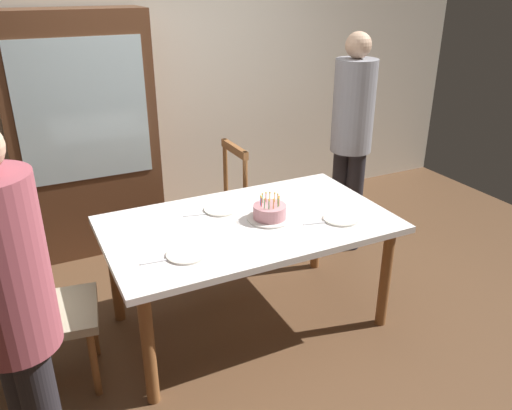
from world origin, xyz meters
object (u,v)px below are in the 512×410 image
at_px(dining_table, 249,233).
at_px(birthday_cake, 270,213).
at_px(plate_near_guest, 341,219).
at_px(person_celebrant, 12,312).
at_px(chair_spindle_back, 216,209).
at_px(plate_near_celebrant, 187,254).
at_px(plate_far_side, 221,209).
at_px(chair_upholstered, 34,304).
at_px(china_cabinet, 83,137).
at_px(person_guest, 352,132).

height_order(dining_table, birthday_cake, birthday_cake).
distance_m(plate_near_guest, person_celebrant, 1.92).
bearing_deg(chair_spindle_back, plate_near_celebrant, -119.07).
bearing_deg(person_celebrant, plate_near_guest, 15.56).
bearing_deg(plate_far_side, chair_spindle_back, 71.89).
xyz_separation_m(dining_table, chair_upholstered, (-1.26, -0.02, -0.12)).
height_order(chair_spindle_back, china_cabinet, china_cabinet).
bearing_deg(plate_near_guest, person_guest, 51.61).
relative_size(plate_near_guest, chair_spindle_back, 0.23).
bearing_deg(china_cabinet, birthday_cake, -62.36).
xyz_separation_m(plate_far_side, plate_near_guest, (0.61, -0.46, 0.00)).
height_order(birthday_cake, plate_far_side, birthday_cake).
bearing_deg(dining_table, chair_spindle_back, 82.48).
bearing_deg(person_guest, dining_table, -152.88).
relative_size(chair_upholstered, person_celebrant, 0.56).
relative_size(birthday_cake, chair_spindle_back, 0.29).
bearing_deg(chair_upholstered, person_celebrant, -94.85).
distance_m(chair_upholstered, china_cabinet, 1.72).
relative_size(birthday_cake, plate_near_celebrant, 1.27).
xyz_separation_m(plate_near_guest, china_cabinet, (-1.22, 1.79, 0.21)).
distance_m(plate_far_side, china_cabinet, 1.48).
xyz_separation_m(birthday_cake, plate_near_guest, (0.39, -0.20, -0.04)).
bearing_deg(china_cabinet, plate_far_side, -65.20).
distance_m(dining_table, person_celebrant, 1.54).
bearing_deg(birthday_cake, person_celebrant, -153.83).
bearing_deg(chair_upholstered, person_guest, 14.32).
distance_m(plate_far_side, chair_spindle_back, 0.69).
bearing_deg(plate_near_celebrant, birthday_cake, 18.16).
xyz_separation_m(plate_near_celebrant, china_cabinet, (-0.22, 1.79, 0.21)).
height_order(plate_near_guest, chair_upholstered, chair_upholstered).
height_order(dining_table, plate_near_celebrant, plate_near_celebrant).
height_order(birthday_cake, china_cabinet, china_cabinet).
distance_m(chair_upholstered, person_guest, 2.56).
distance_m(dining_table, plate_near_guest, 0.58).
height_order(plate_near_guest, person_celebrant, person_celebrant).
bearing_deg(plate_far_side, china_cabinet, 114.80).
height_order(plate_near_celebrant, chair_upholstered, chair_upholstered).
xyz_separation_m(birthday_cake, chair_spindle_back, (-0.02, 0.86, -0.32)).
xyz_separation_m(plate_far_side, person_guest, (1.27, 0.38, 0.26)).
bearing_deg(plate_far_side, chair_upholstered, -168.14).
xyz_separation_m(dining_table, person_guest, (1.18, 0.60, 0.34)).
height_order(birthday_cake, person_celebrant, person_celebrant).
relative_size(dining_table, plate_near_celebrant, 7.89).
xyz_separation_m(dining_table, china_cabinet, (-0.70, 1.56, 0.30)).
height_order(dining_table, chair_spindle_back, chair_spindle_back).
height_order(birthday_cake, plate_near_celebrant, birthday_cake).
height_order(birthday_cake, chair_spindle_back, chair_spindle_back).
height_order(plate_far_side, chair_upholstered, chair_upholstered).
bearing_deg(china_cabinet, chair_spindle_back, -42.03).
bearing_deg(china_cabinet, chair_upholstered, -109.41).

